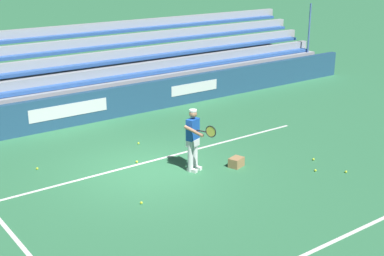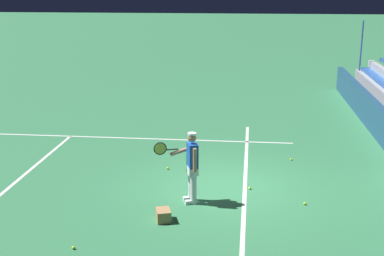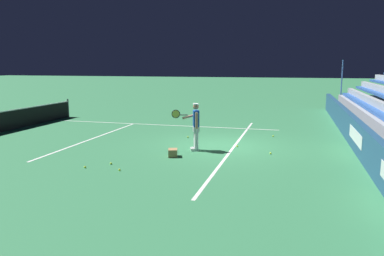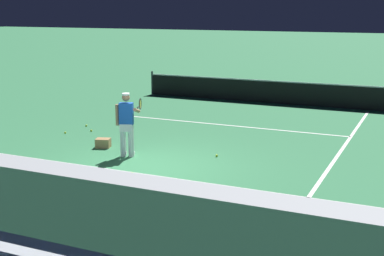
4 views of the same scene
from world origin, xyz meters
name	(u,v)px [view 2 (image 2 of 4)]	position (x,y,z in m)	size (l,w,h in m)	color
ground_plane	(225,187)	(0.00, 0.00, 0.00)	(160.00, 160.00, 0.00)	#337A4C
court_baseline_white	(245,188)	(0.00, -0.50, 0.00)	(12.00, 0.10, 0.01)	white
court_sideline_white	(113,138)	(4.11, 4.00, 0.00)	(0.10, 12.00, 0.01)	white
court_service_line_white	(20,179)	(0.00, 5.50, 0.00)	(8.22, 0.10, 0.01)	white
tennis_player	(191,166)	(-1.04, 0.76, 0.89)	(0.58, 1.07, 1.71)	silver
ball_box_cardboard	(163,215)	(-2.16, 1.25, 0.13)	(0.40, 0.30, 0.26)	#A87F51
tennis_ball_stray_back	(305,204)	(-0.93, -1.92, 0.03)	(0.07, 0.07, 0.07)	#CCE533
tennis_ball_near_player	(74,248)	(-3.64, 2.80, 0.03)	(0.07, 0.07, 0.07)	#CCE533
tennis_ball_on_baseline	(250,188)	(-0.09, -0.63, 0.03)	(0.07, 0.07, 0.07)	#CCE533
tennis_ball_midcourt	(168,168)	(1.17, 1.68, 0.03)	(0.07, 0.07, 0.07)	#CCE533
tennis_ball_toward_net	(291,159)	(2.35, -1.82, 0.03)	(0.07, 0.07, 0.07)	#CCE533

